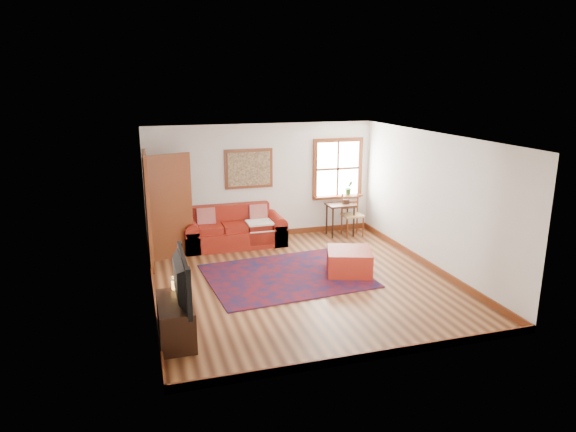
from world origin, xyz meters
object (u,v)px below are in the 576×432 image
object	(u,v)px
red_leather_sofa	(234,232)
media_cabinet	(176,320)
ladder_back_chair	(352,213)
red_ottoman	(349,262)
side_table	(340,209)

from	to	relation	value
red_leather_sofa	media_cabinet	size ratio (longest dim) A/B	2.11
ladder_back_chair	red_leather_sofa	bearing A→B (deg)	179.32
red_ottoman	ladder_back_chair	xyz separation A→B (m)	(1.00, 2.21, 0.28)
ladder_back_chair	media_cabinet	world-z (taller)	ladder_back_chair
side_table	ladder_back_chair	world-z (taller)	ladder_back_chair
red_leather_sofa	side_table	bearing A→B (deg)	0.12
side_table	media_cabinet	distance (m)	5.51
red_ottoman	red_leather_sofa	bearing A→B (deg)	145.83
red_ottoman	side_table	xyz separation A→B (m)	(0.74, 2.25, 0.38)
red_leather_sofa	red_ottoman	bearing A→B (deg)	-53.33
red_ottoman	ladder_back_chair	bearing A→B (deg)	84.74
red_ottoman	side_table	size ratio (longest dim) A/B	1.07
red_leather_sofa	ladder_back_chair	world-z (taller)	ladder_back_chair
ladder_back_chair	media_cabinet	xyz separation A→B (m)	(-4.20, -3.79, -0.23)
red_leather_sofa	ladder_back_chair	size ratio (longest dim) A/B	2.27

